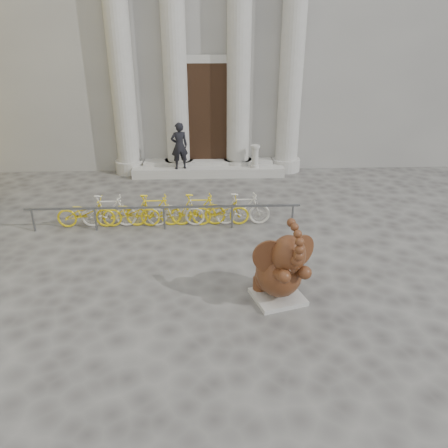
{
  "coord_description": "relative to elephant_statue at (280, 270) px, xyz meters",
  "views": [
    {
      "loc": [
        -0.05,
        -7.53,
        5.56
      ],
      "look_at": [
        0.34,
        2.14,
        1.1
      ],
      "focal_mm": 35.0,
      "sensor_mm": 36.0,
      "label": 1
    }
  ],
  "objects": [
    {
      "name": "bike_rack",
      "position": [
        -2.83,
        4.02,
        -0.26
      ],
      "size": [
        8.0,
        0.53,
        1.0
      ],
      "color": "slate",
      "rests_on": "ground"
    },
    {
      "name": "pedestrian",
      "position": [
        -2.59,
        8.57,
        0.5
      ],
      "size": [
        0.75,
        0.59,
        1.81
      ],
      "primitive_type": "imported",
      "rotation": [
        0.0,
        0.0,
        3.41
      ],
      "color": "black",
      "rests_on": "entrance_steps"
    },
    {
      "name": "elephant_statue",
      "position": [
        0.0,
        0.0,
        0.0
      ],
      "size": [
        1.38,
        1.66,
        2.1
      ],
      "rotation": [
        0.0,
        0.0,
        0.29
      ],
      "color": "#A8A59E",
      "rests_on": "ground"
    },
    {
      "name": "ground",
      "position": [
        -1.48,
        -0.48,
        -0.76
      ],
      "size": [
        80.0,
        80.0,
        0.0
      ],
      "primitive_type": "plane",
      "color": "#474442",
      "rests_on": "ground"
    },
    {
      "name": "classical_building",
      "position": [
        -1.48,
        14.45,
        5.22
      ],
      "size": [
        22.0,
        10.7,
        12.0
      ],
      "color": "gray",
      "rests_on": "ground"
    },
    {
      "name": "balustrade_post",
      "position": [
        0.37,
        8.62,
        0.01
      ],
      "size": [
        0.36,
        0.36,
        0.89
      ],
      "color": "#A8A59E",
      "rests_on": "entrance_steps"
    },
    {
      "name": "entrance_steps",
      "position": [
        -1.48,
        8.92,
        -0.58
      ],
      "size": [
        6.0,
        1.2,
        0.36
      ],
      "primitive_type": "cube",
      "color": "#A8A59E",
      "rests_on": "ground"
    }
  ]
}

